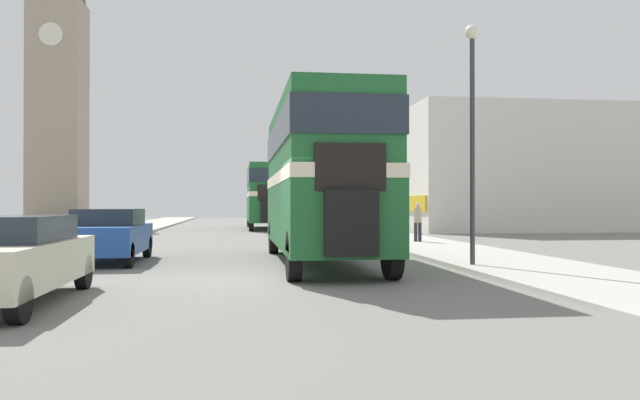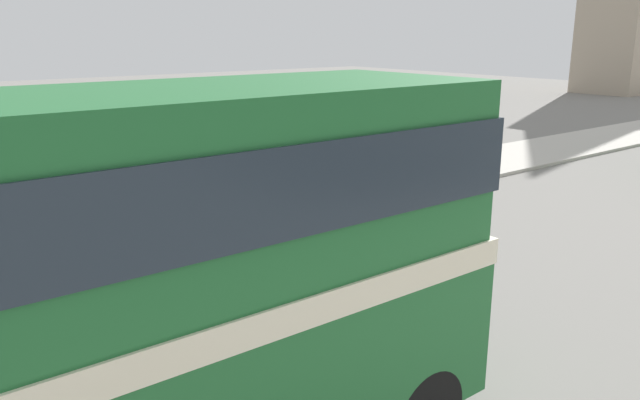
% 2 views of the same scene
% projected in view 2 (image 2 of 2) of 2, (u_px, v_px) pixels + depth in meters
% --- Properties ---
extents(double_decker_bus, '(2.38, 9.39, 4.17)m').
position_uv_depth(double_decker_bus, '(34.00, 304.00, 5.17)').
color(double_decker_bus, '#1E602D').
rests_on(double_decker_bus, ground_plane).
extents(car_parked_mid, '(1.83, 4.10, 1.46)m').
position_uv_depth(car_parked_mid, '(27.00, 268.00, 10.61)').
color(car_parked_mid, '#1E479E').
rests_on(car_parked_mid, ground_plane).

